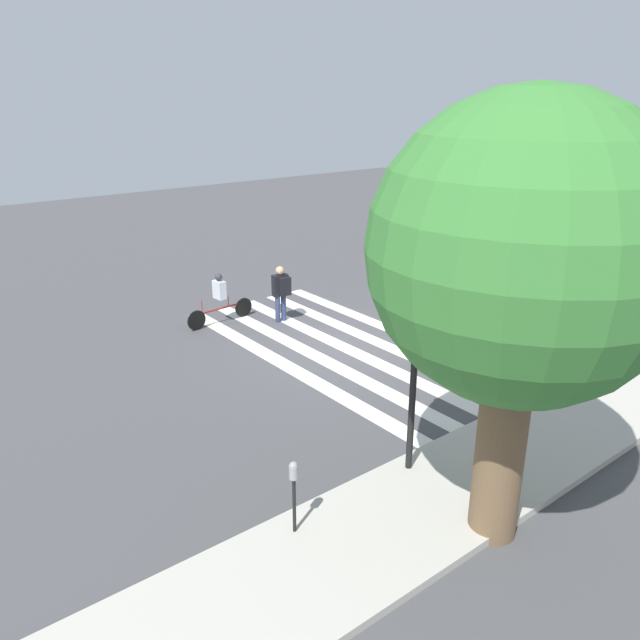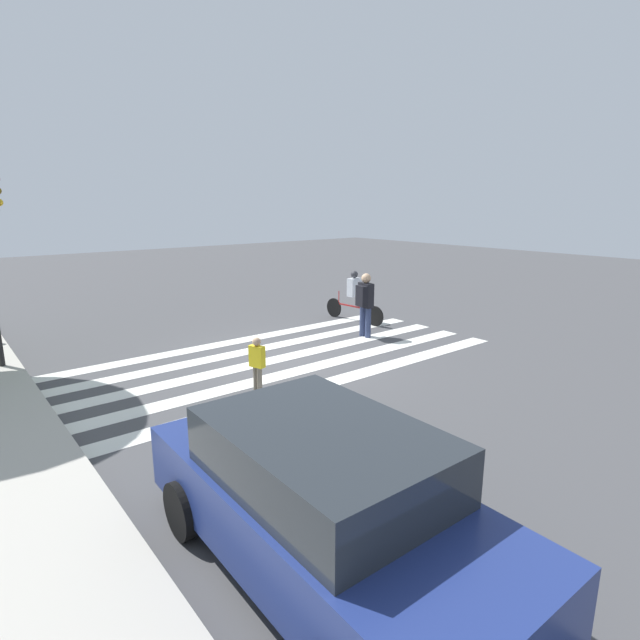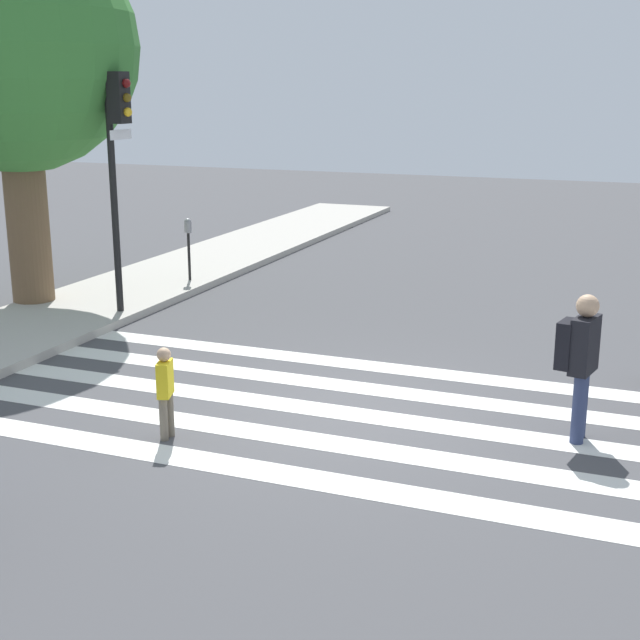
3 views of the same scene
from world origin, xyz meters
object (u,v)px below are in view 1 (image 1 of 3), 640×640
at_px(parking_meter, 294,482).
at_px(street_tree, 523,255).
at_px(pedestrian_adult_tall_backpack, 429,331).
at_px(cyclist_near_curb, 220,296).
at_px(traffic_light, 411,315).
at_px(car_parked_dark_suv, 590,311).
at_px(pedestrian_adult_yellow_jacket, 281,290).

relative_size(parking_meter, street_tree, 0.21).
height_order(pedestrian_adult_tall_backpack, cyclist_near_curb, cyclist_near_curb).
xyz_separation_m(traffic_light, cyclist_near_curb, (-1.25, -8.98, -2.24)).
height_order(street_tree, cyclist_near_curb, street_tree).
bearing_deg(traffic_light, cyclist_near_curb, -97.95).
bearing_deg(street_tree, car_parked_dark_suv, -158.48).
bearing_deg(street_tree, traffic_light, -92.91).
bearing_deg(pedestrian_adult_tall_backpack, street_tree, 32.80).
bearing_deg(street_tree, cyclist_near_curb, -97.01).
xyz_separation_m(parking_meter, pedestrian_adult_yellow_jacket, (-5.50, -8.22, -0.03)).
xyz_separation_m(pedestrian_adult_yellow_jacket, pedestrian_adult_tall_backpack, (-1.70, 4.44, -0.39)).
bearing_deg(pedestrian_adult_tall_backpack, parking_meter, 9.93).
bearing_deg(traffic_light, pedestrian_adult_tall_backpack, -141.96).
bearing_deg(pedestrian_adult_tall_backpack, pedestrian_adult_yellow_jacket, -86.81).
height_order(parking_meter, pedestrian_adult_tall_backpack, parking_meter).
height_order(parking_meter, car_parked_dark_suv, car_parked_dark_suv).
bearing_deg(car_parked_dark_suv, pedestrian_adult_yellow_jacket, -45.34).
distance_m(cyclist_near_curb, car_parked_dark_suv, 10.75).
bearing_deg(car_parked_dark_suv, pedestrian_adult_tall_backpack, -23.42).
bearing_deg(car_parked_dark_suv, parking_meter, 9.58).
relative_size(pedestrian_adult_tall_backpack, cyclist_near_curb, 0.48).
height_order(street_tree, car_parked_dark_suv, street_tree).
xyz_separation_m(street_tree, cyclist_near_curb, (-1.36, -11.07, -3.73)).
bearing_deg(traffic_light, pedestrian_adult_yellow_jacket, -109.36).
xyz_separation_m(street_tree, pedestrian_adult_yellow_jacket, (-2.90, -10.04, -3.57)).
bearing_deg(car_parked_dark_suv, traffic_light, 10.47).
bearing_deg(pedestrian_adult_tall_backpack, cyclist_near_curb, -77.09).
height_order(pedestrian_adult_yellow_jacket, car_parked_dark_suv, pedestrian_adult_yellow_jacket).
distance_m(pedestrian_adult_yellow_jacket, pedestrian_adult_tall_backpack, 4.77).
relative_size(parking_meter, car_parked_dark_suv, 0.32).
relative_size(traffic_light, street_tree, 0.65).
distance_m(traffic_light, parking_meter, 3.40).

